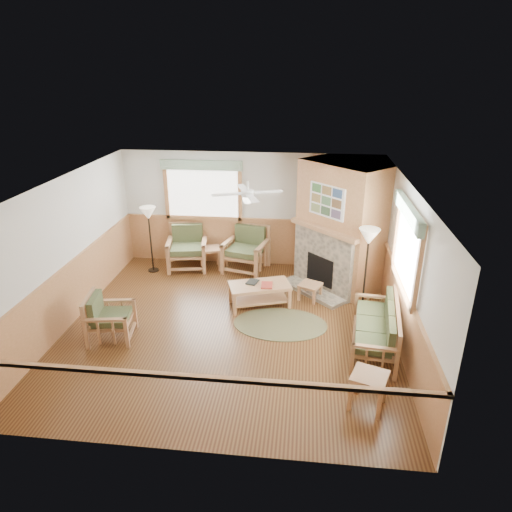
# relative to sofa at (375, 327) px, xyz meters

# --- Properties ---
(floor) EXTENTS (6.00, 6.00, 0.01)m
(floor) POSITION_rel_sofa_xyz_m (-2.55, 0.40, -0.41)
(floor) COLOR #4E2E15
(floor) RESTS_ON ground
(ceiling) EXTENTS (6.00, 6.00, 0.01)m
(ceiling) POSITION_rel_sofa_xyz_m (-2.55, 0.40, 2.29)
(ceiling) COLOR white
(ceiling) RESTS_ON floor
(wall_back) EXTENTS (6.00, 0.02, 2.70)m
(wall_back) POSITION_rel_sofa_xyz_m (-2.55, 3.40, 0.94)
(wall_back) COLOR silver
(wall_back) RESTS_ON floor
(wall_front) EXTENTS (6.00, 0.02, 2.70)m
(wall_front) POSITION_rel_sofa_xyz_m (-2.55, -2.60, 0.94)
(wall_front) COLOR silver
(wall_front) RESTS_ON floor
(wall_left) EXTENTS (0.02, 6.00, 2.70)m
(wall_left) POSITION_rel_sofa_xyz_m (-5.55, 0.40, 0.94)
(wall_left) COLOR silver
(wall_left) RESTS_ON floor
(wall_right) EXTENTS (0.02, 6.00, 2.70)m
(wall_right) POSITION_rel_sofa_xyz_m (0.45, 0.40, 0.94)
(wall_right) COLOR silver
(wall_right) RESTS_ON floor
(wainscot) EXTENTS (6.00, 6.00, 1.10)m
(wainscot) POSITION_rel_sofa_xyz_m (-2.55, 0.40, 0.14)
(wainscot) COLOR #AD7547
(wainscot) RESTS_ON floor
(fireplace) EXTENTS (3.11, 3.11, 2.70)m
(fireplace) POSITION_rel_sofa_xyz_m (-0.50, 2.45, 0.94)
(fireplace) COLOR #AD7547
(fireplace) RESTS_ON floor
(window_back) EXTENTS (1.90, 0.16, 1.50)m
(window_back) POSITION_rel_sofa_xyz_m (-3.65, 3.36, 2.12)
(window_back) COLOR white
(window_back) RESTS_ON wall_back
(window_right) EXTENTS (0.16, 1.90, 1.50)m
(window_right) POSITION_rel_sofa_xyz_m (0.41, 0.20, 2.12)
(window_right) COLOR white
(window_right) RESTS_ON wall_right
(ceiling_fan) EXTENTS (1.59, 1.59, 0.36)m
(ceiling_fan) POSITION_rel_sofa_xyz_m (-2.25, 0.70, 2.25)
(ceiling_fan) COLOR white
(ceiling_fan) RESTS_ON ceiling
(sofa) EXTENTS (1.84, 0.94, 0.81)m
(sofa) POSITION_rel_sofa_xyz_m (0.00, 0.00, 0.00)
(sofa) COLOR #A5754D
(sofa) RESTS_ON floor
(armchair_back_left) EXTENTS (1.03, 1.03, 1.01)m
(armchair_back_left) POSITION_rel_sofa_xyz_m (-4.00, 2.95, 0.10)
(armchair_back_left) COLOR #A5754D
(armchair_back_left) RESTS_ON floor
(armchair_back_right) EXTENTS (1.11, 1.11, 1.03)m
(armchair_back_right) POSITION_rel_sofa_xyz_m (-2.60, 2.95, 0.11)
(armchair_back_right) COLOR #A5754D
(armchair_back_right) RESTS_ON floor
(armchair_left) EXTENTS (0.85, 0.85, 0.83)m
(armchair_left) POSITION_rel_sofa_xyz_m (-4.58, -0.20, 0.01)
(armchair_left) COLOR #A5754D
(armchair_left) RESTS_ON floor
(coffee_table) EXTENTS (1.32, 0.95, 0.48)m
(coffee_table) POSITION_rel_sofa_xyz_m (-2.10, 1.25, -0.17)
(coffee_table) COLOR #A5754D
(coffee_table) RESTS_ON floor
(end_table_chairs) EXTENTS (0.58, 0.57, 0.53)m
(end_table_chairs) POSITION_rel_sofa_xyz_m (-3.45, 2.95, -0.14)
(end_table_chairs) COLOR #A5754D
(end_table_chairs) RESTS_ON floor
(end_table_sofa) EXTENTS (0.61, 0.60, 0.54)m
(end_table_sofa) POSITION_rel_sofa_xyz_m (-0.27, -1.51, -0.14)
(end_table_sofa) COLOR #A5754D
(end_table_sofa) RESTS_ON floor
(footstool) EXTENTS (0.54, 0.54, 0.35)m
(footstool) POSITION_rel_sofa_xyz_m (-1.09, 1.63, -0.23)
(footstool) COLOR #A5754D
(footstool) RESTS_ON floor
(braided_rug) EXTENTS (2.21, 2.21, 0.01)m
(braided_rug) POSITION_rel_sofa_xyz_m (-1.63, 0.57, -0.40)
(braided_rug) COLOR brown
(braided_rug) RESTS_ON floor
(floor_lamp_left) EXTENTS (0.43, 0.43, 1.57)m
(floor_lamp_left) POSITION_rel_sofa_xyz_m (-4.77, 2.65, 0.38)
(floor_lamp_left) COLOR black
(floor_lamp_left) RESTS_ON floor
(floor_lamp_right) EXTENTS (0.43, 0.43, 1.71)m
(floor_lamp_right) POSITION_rel_sofa_xyz_m (-0.05, 1.30, 0.45)
(floor_lamp_right) COLOR black
(floor_lamp_right) RESTS_ON floor
(book_red) EXTENTS (0.24, 0.31, 0.03)m
(book_red) POSITION_rel_sofa_xyz_m (-1.95, 1.20, 0.10)
(book_red) COLOR maroon
(book_red) RESTS_ON coffee_table
(book_dark) EXTENTS (0.27, 0.31, 0.02)m
(book_dark) POSITION_rel_sofa_xyz_m (-2.25, 1.32, 0.10)
(book_dark) COLOR black
(book_dark) RESTS_ON coffee_table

